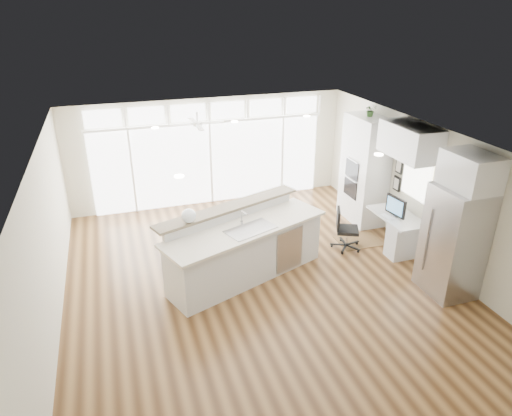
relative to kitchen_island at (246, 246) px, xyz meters
name	(u,v)px	position (x,y,z in m)	size (l,w,h in m)	color
floor	(260,281)	(0.19, -0.22, -0.65)	(7.00, 8.00, 0.02)	#482C16
ceiling	(260,142)	(0.19, -0.22, 2.06)	(7.00, 8.00, 0.02)	white
wall_back	(210,151)	(0.19, 3.78, 0.71)	(7.00, 0.04, 2.70)	beige
wall_front	(385,377)	(0.19, -4.22, 0.71)	(7.00, 0.04, 2.70)	beige
wall_left	(47,246)	(-3.31, -0.22, 0.71)	(0.04, 8.00, 2.70)	beige
wall_right	(426,192)	(3.69, -0.22, 0.71)	(0.04, 8.00, 2.70)	beige
glass_wall	(211,163)	(0.19, 3.72, 0.41)	(5.80, 0.06, 2.08)	silver
transom_row	(208,111)	(0.19, 3.72, 1.74)	(5.90, 0.06, 0.40)	silver
desk_window	(417,178)	(3.65, 0.08, 0.91)	(0.04, 0.85, 0.85)	white
ceiling_fan	(197,119)	(-0.31, 2.58, 1.84)	(1.16, 1.16, 0.32)	white
recessed_lights	(256,140)	(0.19, -0.02, 2.04)	(3.40, 3.00, 0.02)	white
oven_cabinet	(364,170)	(3.36, 1.58, 0.61)	(0.64, 1.20, 2.50)	silver
desk_nook	(395,232)	(3.32, 0.08, -0.26)	(0.72, 1.30, 0.76)	silver
upper_cabinets	(410,141)	(3.36, 0.08, 1.71)	(0.64, 1.30, 0.64)	silver
refrigerator	(453,242)	(3.30, -1.57, 0.36)	(0.76, 0.90, 2.00)	#A7A8AC
fridge_cabinet	(471,171)	(3.36, -1.57, 1.66)	(0.64, 0.90, 0.60)	silver
framed_photos	(398,175)	(3.65, 0.70, 0.76)	(0.06, 0.22, 0.80)	black
kitchen_island	(246,246)	(0.00, 0.00, 0.00)	(3.25, 1.22, 1.29)	silver
rug	(359,241)	(2.78, 0.57, -0.64)	(0.97, 0.70, 0.01)	#3E2813
office_chair	(348,229)	(2.34, 0.38, -0.20)	(0.46, 0.43, 0.89)	black
fishbowl	(189,216)	(-1.03, 0.04, 0.77)	(0.25, 0.25, 0.25)	white
monitor	(396,206)	(3.24, 0.08, 0.34)	(0.09, 0.53, 0.45)	black
keyboard	(387,217)	(3.07, 0.08, 0.12)	(0.11, 0.29, 0.01)	white
potted_plant	(371,112)	(3.36, 1.58, 1.96)	(0.25, 0.28, 0.22)	#335C27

